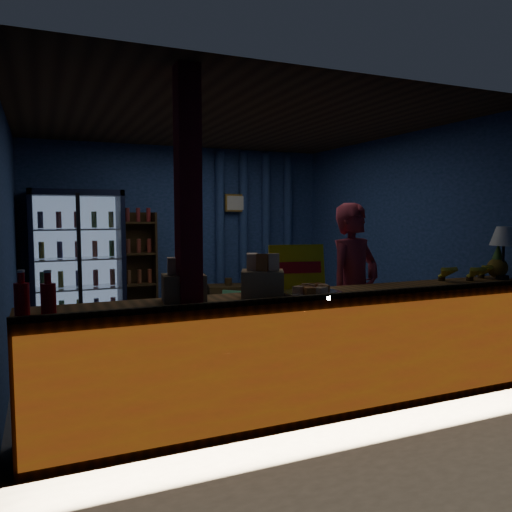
# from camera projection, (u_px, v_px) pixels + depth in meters

# --- Properties ---
(ground) EXTENTS (4.60, 4.60, 0.00)m
(ground) POSITION_uv_depth(u_px,v_px,m) (233.00, 350.00, 5.78)
(ground) COLOR #515154
(ground) RESTS_ON ground
(room_walls) EXTENTS (4.60, 4.60, 4.60)m
(room_walls) POSITION_uv_depth(u_px,v_px,m) (232.00, 215.00, 5.65)
(room_walls) COLOR navy
(room_walls) RESTS_ON ground
(counter) EXTENTS (4.40, 0.57, 0.99)m
(counter) POSITION_uv_depth(u_px,v_px,m) (317.00, 352.00, 3.99)
(counter) COLOR brown
(counter) RESTS_ON ground
(support_post) EXTENTS (0.16, 0.16, 2.60)m
(support_post) POSITION_uv_depth(u_px,v_px,m) (189.00, 254.00, 3.52)
(support_post) COLOR maroon
(support_post) RESTS_ON ground
(beverage_cooler) EXTENTS (1.20, 0.62, 1.90)m
(beverage_cooler) POSITION_uv_depth(u_px,v_px,m) (78.00, 261.00, 6.84)
(beverage_cooler) COLOR black
(beverage_cooler) RESTS_ON ground
(bottle_shelf) EXTENTS (0.50, 0.28, 1.60)m
(bottle_shelf) POSITION_uv_depth(u_px,v_px,m) (138.00, 267.00, 7.32)
(bottle_shelf) COLOR #3C2A13
(bottle_shelf) RESTS_ON ground
(curtain_folds) EXTENTS (1.74, 0.14, 2.50)m
(curtain_folds) POSITION_uv_depth(u_px,v_px,m) (244.00, 231.00, 8.02)
(curtain_folds) COLOR navy
(curtain_folds) RESTS_ON room_walls
(framed_picture) EXTENTS (0.36, 0.04, 0.28)m
(framed_picture) POSITION_uv_depth(u_px,v_px,m) (236.00, 203.00, 7.89)
(framed_picture) COLOR gold
(framed_picture) RESTS_ON room_walls
(shopkeeper) EXTENTS (0.70, 0.56, 1.68)m
(shopkeeper) POSITION_uv_depth(u_px,v_px,m) (354.00, 291.00, 4.76)
(shopkeeper) COLOR #9B2A37
(shopkeeper) RESTS_ON ground
(green_chair) EXTENTS (0.80, 0.80, 0.52)m
(green_chair) POSITION_uv_depth(u_px,v_px,m) (248.00, 305.00, 7.21)
(green_chair) COLOR #59B373
(green_chair) RESTS_ON ground
(side_table) EXTENTS (0.67, 0.55, 0.64)m
(side_table) POSITION_uv_depth(u_px,v_px,m) (228.00, 303.00, 7.34)
(side_table) COLOR #3C2A13
(side_table) RESTS_ON ground
(yellow_sign) EXTENTS (0.48, 0.18, 0.38)m
(yellow_sign) POSITION_uv_depth(u_px,v_px,m) (297.00, 267.00, 4.12)
(yellow_sign) COLOR yellow
(yellow_sign) RESTS_ON counter
(soda_bottles) EXTENTS (0.24, 0.17, 0.29)m
(soda_bottles) POSITION_uv_depth(u_px,v_px,m) (35.00, 298.00, 3.04)
(soda_bottles) COLOR red
(soda_bottles) RESTS_ON counter
(snack_box_left) EXTENTS (0.33, 0.29, 0.32)m
(snack_box_left) POSITION_uv_depth(u_px,v_px,m) (184.00, 286.00, 3.59)
(snack_box_left) COLOR #9E6E4C
(snack_box_left) RESTS_ON counter
(snack_box_centre) EXTENTS (0.39, 0.36, 0.33)m
(snack_box_centre) POSITION_uv_depth(u_px,v_px,m) (262.00, 282.00, 3.77)
(snack_box_centre) COLOR #9E6E4C
(snack_box_centre) RESTS_ON counter
(pastry_tray) EXTENTS (0.47, 0.47, 0.08)m
(pastry_tray) POSITION_uv_depth(u_px,v_px,m) (313.00, 292.00, 3.87)
(pastry_tray) COLOR silver
(pastry_tray) RESTS_ON counter
(banana_bunches) EXTENTS (0.73, 0.29, 0.16)m
(banana_bunches) POSITION_uv_depth(u_px,v_px,m) (468.00, 272.00, 4.73)
(banana_bunches) COLOR yellow
(banana_bunches) RESTS_ON counter
(table_lamp) EXTENTS (0.26, 0.26, 0.51)m
(table_lamp) POSITION_uv_depth(u_px,v_px,m) (504.00, 238.00, 4.75)
(table_lamp) COLOR black
(table_lamp) RESTS_ON counter
(pineapple) EXTENTS (0.19, 0.19, 0.33)m
(pineapple) POSITION_uv_depth(u_px,v_px,m) (497.00, 265.00, 4.83)
(pineapple) COLOR olive
(pineapple) RESTS_ON counter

